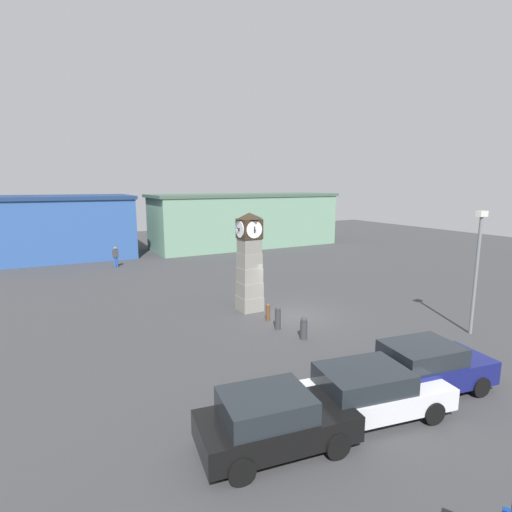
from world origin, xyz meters
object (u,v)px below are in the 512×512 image
(bollard_mid_row, at_px, (268,312))
(car_near_tower, at_px, (369,391))
(street_lamp_near_road, at_px, (477,263))
(car_navy_sedan, at_px, (273,420))
(bollard_near_tower, at_px, (250,304))
(clock_tower, at_px, (249,263))
(car_by_building, at_px, (426,367))
(bollard_end_row, at_px, (304,328))
(pedestrian_crossing_lot, at_px, (116,256))
(bollard_far_row, at_px, (278,318))

(bollard_mid_row, distance_m, car_near_tower, 8.41)
(bollard_mid_row, xyz_separation_m, street_lamp_near_road, (6.96, -5.70, 2.74))
(car_near_tower, bearing_deg, car_navy_sedan, 179.47)
(bollard_near_tower, xyz_separation_m, car_navy_sedan, (-4.42, -9.74, 0.30))
(clock_tower, bearing_deg, car_by_building, -83.65)
(bollard_mid_row, distance_m, bollard_end_row, 2.73)
(bollard_end_row, height_order, car_by_building, car_by_building)
(car_navy_sedan, relative_size, pedestrian_crossing_lot, 2.49)
(bollard_near_tower, relative_size, car_navy_sedan, 0.22)
(car_by_building, xyz_separation_m, street_lamp_near_road, (5.88, 2.37, 2.37))
(bollard_far_row, relative_size, car_navy_sedan, 0.26)
(bollard_end_row, height_order, car_near_tower, car_near_tower)
(bollard_mid_row, xyz_separation_m, car_near_tower, (-1.50, -8.27, 0.31))
(bollard_far_row, xyz_separation_m, bollard_end_row, (0.35, -1.52, -0.05))
(car_near_tower, distance_m, car_by_building, 2.59)
(bollard_near_tower, relative_size, pedestrian_crossing_lot, 0.55)
(bollard_near_tower, height_order, car_near_tower, car_near_tower)
(bollard_end_row, bearing_deg, car_near_tower, -106.72)
(clock_tower, height_order, street_lamp_near_road, street_lamp_near_road)
(bollard_end_row, distance_m, pedestrian_crossing_lot, 19.76)
(bollard_far_row, bearing_deg, bollard_near_tower, 90.42)
(car_navy_sedan, bearing_deg, bollard_far_row, 57.76)
(bollard_mid_row, distance_m, pedestrian_crossing_lot, 17.08)
(car_by_building, xyz_separation_m, pedestrian_crossing_lot, (-5.36, 24.60, 0.14))
(bollard_end_row, relative_size, car_by_building, 0.23)
(car_navy_sedan, bearing_deg, bollard_mid_row, 60.69)
(bollard_far_row, relative_size, bollard_end_row, 1.09)
(bollard_near_tower, xyz_separation_m, bollard_end_row, (0.37, -4.22, 0.03))
(bollard_far_row, height_order, car_near_tower, car_near_tower)
(bollard_end_row, relative_size, street_lamp_near_road, 0.18)
(bollard_near_tower, height_order, bollard_far_row, bollard_far_row)
(bollard_far_row, bearing_deg, street_lamp_near_road, -32.21)
(bollard_mid_row, height_order, car_near_tower, car_near_tower)
(bollard_near_tower, relative_size, bollard_end_row, 0.94)
(clock_tower, distance_m, bollard_far_row, 3.64)
(street_lamp_near_road, bearing_deg, car_by_building, -158.01)
(bollard_mid_row, bearing_deg, pedestrian_crossing_lot, 104.52)
(car_near_tower, xyz_separation_m, pedestrian_crossing_lot, (-2.78, 24.79, 0.20))
(pedestrian_crossing_lot, xyz_separation_m, street_lamp_near_road, (11.24, -22.23, 2.22))
(car_near_tower, height_order, car_by_building, car_by_building)
(bollard_far_row, height_order, street_lamp_near_road, street_lamp_near_road)
(street_lamp_near_road, bearing_deg, clock_tower, 132.71)
(street_lamp_near_road, bearing_deg, pedestrian_crossing_lot, 116.82)
(car_near_tower, xyz_separation_m, street_lamp_near_road, (8.46, 2.57, 2.42))
(bollard_end_row, xyz_separation_m, pedestrian_crossing_lot, (-4.44, 19.25, 0.45))
(car_by_building, bearing_deg, bollard_end_row, 99.69)
(car_by_building, relative_size, pedestrian_crossing_lot, 2.57)
(bollard_end_row, bearing_deg, bollard_far_row, 102.96)
(clock_tower, relative_size, car_near_tower, 1.11)
(clock_tower, xyz_separation_m, bollard_far_row, (-0.16, -3.07, -1.95))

